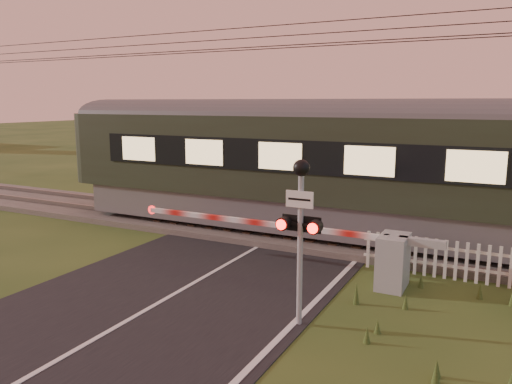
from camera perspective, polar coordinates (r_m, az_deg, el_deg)
The scene contains 7 objects.
ground at distance 9.98m, azimuth -12.84°, elevation -13.35°, with size 160.00×160.00×0.00m, color #274018.
road at distance 9.80m, azimuth -13.66°, elevation -13.76°, with size 6.00×140.00×0.03m.
track_bed at distance 15.22m, azimuth 2.98°, elevation -4.55°, with size 140.00×3.40×0.39m.
overhead_wires at distance 14.83m, azimuth 3.20°, elevation 17.11°, with size 120.00×0.62×0.62m.
boom_gate at distance 11.24m, azimuth 13.47°, elevation -7.09°, with size 7.63×0.90×1.19m.
crossing_signal at distance 8.66m, azimuth 5.11°, elevation -2.43°, with size 0.76×0.34×2.99m.
picket_fence at distance 12.15m, azimuth 19.81°, elevation -7.10°, with size 3.30×0.08×0.90m.
Camera 1 is at (5.96, -6.96, 3.95)m, focal length 35.00 mm.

